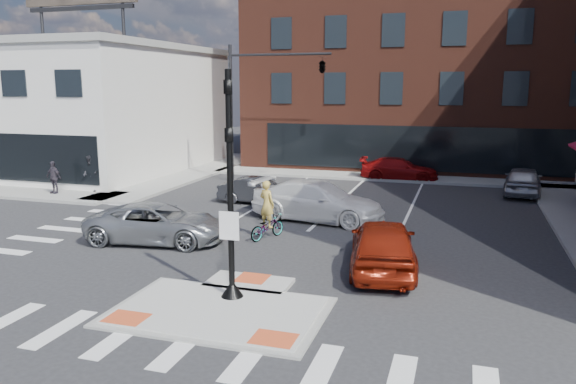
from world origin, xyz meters
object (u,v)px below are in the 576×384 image
(cyclist, at_px, (267,219))
(pedestrian_a, at_px, (91,173))
(white_pickup, at_px, (318,201))
(bg_car_silver, at_px, (523,181))
(bg_car_dark, at_px, (258,191))
(red_sedan, at_px, (383,245))
(bg_car_red, at_px, (399,169))
(pedestrian_b, at_px, (53,177))
(silver_suv, at_px, (157,223))

(cyclist, relative_size, pedestrian_a, 1.14)
(cyclist, height_order, pedestrian_a, cyclist)
(white_pickup, xyz_separation_m, bg_car_silver, (8.88, 8.70, -0.07))
(bg_car_dark, distance_m, bg_car_silver, 13.98)
(bg_car_dark, bearing_deg, cyclist, -158.43)
(red_sedan, height_order, cyclist, cyclist)
(red_sedan, height_order, bg_car_red, red_sedan)
(white_pickup, height_order, pedestrian_b, pedestrian_b)
(bg_car_silver, bearing_deg, bg_car_red, -17.22)
(white_pickup, xyz_separation_m, pedestrian_a, (-12.91, 2.06, 0.29))
(bg_car_dark, xyz_separation_m, bg_car_silver, (12.55, 6.16, 0.14))
(cyclist, bearing_deg, red_sedan, 175.22)
(white_pickup, relative_size, bg_car_red, 1.23)
(bg_car_dark, bearing_deg, bg_car_silver, -65.80)
(red_sedan, distance_m, pedestrian_b, 19.32)
(red_sedan, relative_size, bg_car_silver, 1.09)
(bg_car_silver, relative_size, cyclist, 2.03)
(bg_car_dark, relative_size, bg_car_red, 0.82)
(bg_car_red, relative_size, pedestrian_b, 2.78)
(silver_suv, bearing_deg, white_pickup, -51.18)
(silver_suv, bearing_deg, bg_car_red, -30.41)
(bg_car_dark, bearing_deg, red_sedan, -140.97)
(cyclist, bearing_deg, bg_car_red, -79.56)
(bg_car_dark, relative_size, cyclist, 1.72)
(white_pickup, height_order, bg_car_dark, white_pickup)
(white_pickup, xyz_separation_m, pedestrian_b, (-14.45, 1.03, 0.16))
(white_pickup, distance_m, pedestrian_b, 14.49)
(white_pickup, xyz_separation_m, cyclist, (-1.08, -3.43, -0.09))
(red_sedan, xyz_separation_m, pedestrian_a, (-16.51, 7.90, 0.29))
(cyclist, distance_m, pedestrian_b, 14.10)
(white_pickup, bearing_deg, bg_car_silver, -37.63)
(bg_car_dark, relative_size, bg_car_silver, 0.85)
(bg_car_red, bearing_deg, silver_suv, 154.40)
(bg_car_silver, bearing_deg, cyclist, 56.35)
(pedestrian_a, bearing_deg, red_sedan, -3.74)
(bg_car_red, relative_size, pedestrian_a, 2.40)
(red_sedan, bearing_deg, cyclist, -36.50)
(silver_suv, distance_m, bg_car_dark, 7.69)
(bg_car_dark, distance_m, bg_car_red, 10.72)
(bg_car_dark, bearing_deg, bg_car_red, -34.65)
(cyclist, distance_m, pedestrian_a, 13.05)
(bg_car_dark, bearing_deg, pedestrian_a, 91.05)
(bg_car_red, distance_m, pedestrian_a, 17.78)
(red_sedan, xyz_separation_m, cyclist, (-4.68, 2.41, -0.09))
(bg_car_dark, relative_size, pedestrian_b, 2.28)
(bg_car_red, height_order, pedestrian_a, pedestrian_a)
(silver_suv, xyz_separation_m, pedestrian_a, (-8.14, 7.12, 0.41))
(white_pickup, distance_m, bg_car_silver, 12.43)
(bg_car_red, xyz_separation_m, pedestrian_a, (-15.03, -9.50, 0.45))
(pedestrian_a, xyz_separation_m, pedestrian_b, (-1.55, -1.03, -0.13))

